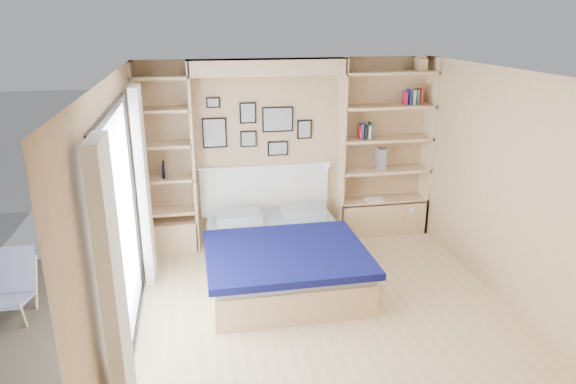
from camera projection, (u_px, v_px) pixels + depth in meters
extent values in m
plane|color=#DAB789|center=(329.00, 318.00, 5.39)|extent=(4.50, 4.50, 0.00)
plane|color=tan|center=(288.00, 151.00, 7.08)|extent=(4.00, 0.00, 4.00)
plane|color=tan|center=(438.00, 343.00, 2.89)|extent=(4.00, 0.00, 4.00)
plane|color=tan|center=(118.00, 221.00, 4.63)|extent=(0.00, 4.50, 4.50)
plane|color=tan|center=(517.00, 194.00, 5.34)|extent=(0.00, 4.50, 4.50)
plane|color=white|center=(336.00, 76.00, 4.58)|extent=(4.50, 4.50, 0.00)
cube|color=#D4B583|center=(193.00, 159.00, 6.68)|extent=(0.04, 0.35, 2.50)
cube|color=#D4B583|center=(341.00, 152.00, 7.04)|extent=(0.04, 0.35, 2.50)
cube|color=#D4B583|center=(268.00, 67.00, 6.49)|extent=(2.00, 0.35, 0.20)
cube|color=#D4B583|center=(428.00, 147.00, 7.27)|extent=(0.04, 0.35, 2.50)
cube|color=#D4B583|center=(139.00, 161.00, 6.56)|extent=(0.04, 0.35, 2.50)
cube|color=#D4B583|center=(381.00, 216.00, 7.48)|extent=(1.30, 0.35, 0.50)
cube|color=#D4B583|center=(171.00, 235.00, 6.96)|extent=(0.70, 0.35, 0.40)
cube|color=black|center=(109.00, 113.00, 4.32)|extent=(0.04, 2.08, 0.06)
cube|color=black|center=(134.00, 336.00, 5.03)|extent=(0.04, 2.08, 0.06)
cube|color=black|center=(108.00, 291.00, 3.73)|extent=(0.04, 0.06, 2.20)
cube|color=black|center=(133.00, 199.00, 5.63)|extent=(0.04, 0.06, 2.20)
cube|color=silver|center=(122.00, 234.00, 4.67)|extent=(0.01, 2.00, 2.20)
cube|color=white|center=(115.00, 304.00, 3.47)|extent=(0.10, 0.45, 2.30)
cube|color=white|center=(143.00, 187.00, 5.89)|extent=(0.10, 0.45, 2.30)
cube|color=#D4B583|center=(382.00, 200.00, 7.40)|extent=(1.30, 0.35, 0.04)
cube|color=#D4B583|center=(384.00, 170.00, 7.25)|extent=(1.30, 0.35, 0.04)
cube|color=#D4B583|center=(386.00, 139.00, 7.11)|extent=(1.30, 0.35, 0.04)
cube|color=#D4B583|center=(388.00, 107.00, 6.96)|extent=(1.30, 0.35, 0.04)
cube|color=#D4B583|center=(390.00, 73.00, 6.82)|extent=(1.30, 0.35, 0.04)
cube|color=#D4B583|center=(170.00, 211.00, 6.85)|extent=(0.70, 0.35, 0.04)
cube|color=#D4B583|center=(167.00, 179.00, 6.70)|extent=(0.70, 0.35, 0.04)
cube|color=#D4B583|center=(164.00, 145.00, 6.56)|extent=(0.70, 0.35, 0.04)
cube|color=#D4B583|center=(162.00, 110.00, 6.41)|extent=(0.70, 0.35, 0.04)
cube|color=#D4B583|center=(159.00, 77.00, 6.28)|extent=(0.70, 0.35, 0.04)
cube|color=#D4B583|center=(281.00, 264.00, 6.17)|extent=(1.69, 2.11, 0.37)
cube|color=#999EA7|center=(281.00, 246.00, 6.10)|extent=(1.65, 2.07, 0.10)
cube|color=#0B0D43|center=(286.00, 253.00, 5.74)|extent=(1.79, 1.48, 0.08)
cube|color=#999EA7|center=(239.00, 217.00, 6.69)|extent=(0.58, 0.42, 0.12)
cube|color=#999EA7|center=(302.00, 212.00, 6.84)|extent=(0.58, 0.42, 0.12)
cube|color=white|center=(265.00, 189.00, 7.16)|extent=(1.79, 0.04, 0.70)
cube|color=black|center=(214.00, 133.00, 6.78)|extent=(0.32, 0.02, 0.40)
cube|color=gray|center=(215.00, 133.00, 6.77)|extent=(0.28, 0.01, 0.36)
cube|color=black|center=(248.00, 113.00, 6.78)|extent=(0.22, 0.02, 0.28)
cube|color=gray|center=(248.00, 113.00, 6.77)|extent=(0.18, 0.01, 0.24)
cube|color=black|center=(249.00, 139.00, 6.89)|extent=(0.22, 0.02, 0.22)
cube|color=gray|center=(249.00, 139.00, 6.88)|extent=(0.18, 0.01, 0.18)
cube|color=black|center=(278.00, 119.00, 6.88)|extent=(0.42, 0.02, 0.34)
cube|color=gray|center=(278.00, 119.00, 6.87)|extent=(0.38, 0.01, 0.30)
cube|color=black|center=(278.00, 148.00, 7.01)|extent=(0.28, 0.02, 0.20)
cube|color=gray|center=(278.00, 149.00, 7.00)|extent=(0.24, 0.01, 0.16)
cube|color=black|center=(304.00, 129.00, 7.00)|extent=(0.20, 0.02, 0.26)
cube|color=gray|center=(305.00, 129.00, 6.99)|extent=(0.16, 0.01, 0.22)
cube|color=black|center=(213.00, 103.00, 6.65)|extent=(0.18, 0.02, 0.14)
cube|color=gray|center=(213.00, 103.00, 6.64)|extent=(0.14, 0.01, 0.10)
cylinder|color=silver|center=(205.00, 169.00, 6.68)|extent=(0.20, 0.02, 0.02)
cone|color=white|center=(212.00, 170.00, 6.71)|extent=(0.13, 0.12, 0.15)
cylinder|color=silver|center=(332.00, 163.00, 6.99)|extent=(0.20, 0.02, 0.02)
cone|color=white|center=(325.00, 165.00, 6.98)|extent=(0.13, 0.12, 0.15)
cube|color=#A51E1E|center=(360.00, 132.00, 7.00)|extent=(0.02, 0.15, 0.18)
cube|color=navy|center=(361.00, 131.00, 7.00)|extent=(0.03, 0.15, 0.21)
cube|color=black|center=(364.00, 131.00, 7.01)|extent=(0.03, 0.15, 0.21)
cube|color=#BFB28C|center=(369.00, 132.00, 7.02)|extent=(0.04, 0.15, 0.18)
cube|color=#26593F|center=(370.00, 130.00, 7.02)|extent=(0.03, 0.15, 0.23)
cube|color=#9F1736|center=(405.00, 98.00, 6.97)|extent=(0.02, 0.15, 0.17)
cube|color=navy|center=(409.00, 97.00, 6.97)|extent=(0.03, 0.15, 0.21)
cube|color=#BFB28C|center=(413.00, 97.00, 6.98)|extent=(0.04, 0.15, 0.20)
cube|color=#2B6052|center=(416.00, 97.00, 6.99)|extent=(0.03, 0.15, 0.20)
cube|color=#A51E1E|center=(420.00, 96.00, 7.00)|extent=(0.03, 0.15, 0.22)
cube|color=navy|center=(163.00, 172.00, 6.66)|extent=(0.02, 0.15, 0.16)
cube|color=black|center=(164.00, 170.00, 6.65)|extent=(0.03, 0.15, 0.21)
cube|color=#D4B583|center=(421.00, 65.00, 6.86)|extent=(0.13, 0.13, 0.15)
cone|color=#D4B583|center=(422.00, 56.00, 6.82)|extent=(0.20, 0.20, 0.08)
cube|color=slate|center=(381.00, 159.00, 7.18)|extent=(0.12, 0.12, 0.30)
cube|color=white|center=(374.00, 200.00, 7.31)|extent=(0.22, 0.16, 0.03)
cylinder|color=tan|center=(23.00, 316.00, 5.10)|extent=(0.03, 0.12, 0.35)
cylinder|color=tan|center=(36.00, 284.00, 5.53)|extent=(0.04, 0.29, 0.58)
cube|color=#3D49BA|center=(7.00, 302.00, 5.22)|extent=(0.41, 0.49, 0.13)
cube|color=#3D49BA|center=(15.00, 269.00, 5.47)|extent=(0.41, 0.20, 0.47)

